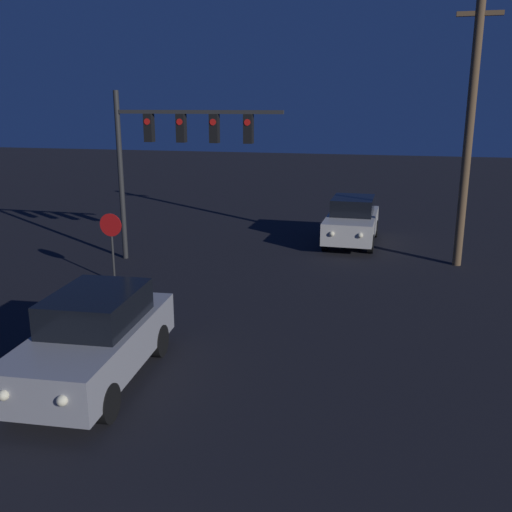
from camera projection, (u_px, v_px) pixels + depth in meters
car_near at (95, 338)px, 10.93m from camera, size 2.12×4.50×1.77m
car_far at (352, 221)px, 21.93m from camera, size 1.89×4.42×1.77m
traffic_signal_mast at (171, 143)px, 18.53m from camera, size 5.68×0.30×5.67m
stop_sign at (111, 235)px, 16.95m from camera, size 0.69×0.07×2.11m
utility_pole at (469, 128)px, 17.99m from camera, size 1.36×0.28×8.74m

